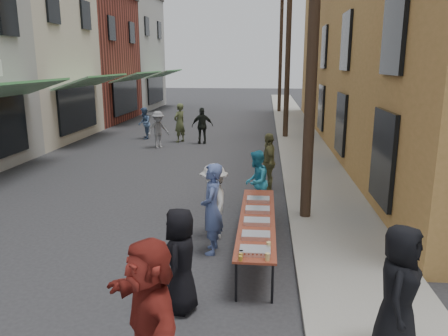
% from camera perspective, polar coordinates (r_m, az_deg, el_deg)
% --- Properties ---
extents(ground, '(120.00, 120.00, 0.00)m').
position_cam_1_polar(ground, '(8.86, -17.26, -12.23)').
color(ground, '#28282B').
rests_on(ground, ground).
extents(sidewalk, '(2.20, 60.00, 0.10)m').
position_cam_1_polar(sidewalk, '(22.69, 9.76, 3.96)').
color(sidewalk, gray).
rests_on(sidewalk, ground).
extents(storefront_row, '(8.00, 37.00, 9.00)m').
position_cam_1_polar(storefront_row, '(25.94, -26.05, 13.04)').
color(storefront_row, maroon).
rests_on(storefront_row, ground).
extents(building_ochre, '(10.00, 28.00, 10.00)m').
position_cam_1_polar(building_ochre, '(22.74, 26.58, 15.32)').
color(building_ochre, '#A17639').
rests_on(building_ochre, ground).
extents(utility_pole_near, '(0.26, 0.26, 9.00)m').
position_cam_1_polar(utility_pole_near, '(10.39, 11.62, 17.37)').
color(utility_pole_near, '#2D2116').
rests_on(utility_pole_near, ground).
extents(utility_pole_mid, '(0.26, 0.26, 9.00)m').
position_cam_1_polar(utility_pole_mid, '(22.35, 8.38, 15.33)').
color(utility_pole_mid, '#2D2116').
rests_on(utility_pole_mid, ground).
extents(utility_pole_far, '(0.26, 0.26, 9.00)m').
position_cam_1_polar(utility_pole_far, '(34.34, 7.41, 14.70)').
color(utility_pole_far, '#2D2116').
rests_on(utility_pole_far, ground).
extents(serving_table, '(0.70, 4.00, 0.75)m').
position_cam_1_polar(serving_table, '(8.79, 4.35, -6.79)').
color(serving_table, maroon).
rests_on(serving_table, ground).
extents(catering_tray_sausage, '(0.50, 0.33, 0.08)m').
position_cam_1_polar(catering_tray_sausage, '(7.23, 4.08, -10.75)').
color(catering_tray_sausage, maroon).
rests_on(catering_tray_sausage, serving_table).
extents(catering_tray_foil_b, '(0.50, 0.33, 0.08)m').
position_cam_1_polar(catering_tray_foil_b, '(7.83, 4.20, -8.79)').
color(catering_tray_foil_b, '#B2B2B7').
rests_on(catering_tray_foil_b, serving_table).
extents(catering_tray_buns, '(0.50, 0.33, 0.08)m').
position_cam_1_polar(catering_tray_buns, '(8.48, 4.32, -7.00)').
color(catering_tray_buns, tan).
rests_on(catering_tray_buns, serving_table).
extents(catering_tray_foil_d, '(0.50, 0.33, 0.08)m').
position_cam_1_polar(catering_tray_foil_d, '(9.14, 4.41, -5.46)').
color(catering_tray_foil_d, '#B2B2B7').
rests_on(catering_tray_foil_d, serving_table).
extents(catering_tray_buns_end, '(0.50, 0.33, 0.08)m').
position_cam_1_polar(catering_tray_buns_end, '(9.80, 4.50, -4.13)').
color(catering_tray_buns_end, tan).
rests_on(catering_tray_buns_end, serving_table).
extents(condiment_jar_a, '(0.07, 0.07, 0.08)m').
position_cam_1_polar(condiment_jar_a, '(6.97, 2.16, -11.71)').
color(condiment_jar_a, '#A57F26').
rests_on(condiment_jar_a, serving_table).
extents(condiment_jar_b, '(0.07, 0.07, 0.08)m').
position_cam_1_polar(condiment_jar_b, '(7.06, 2.21, -11.36)').
color(condiment_jar_b, '#A57F26').
rests_on(condiment_jar_b, serving_table).
extents(condiment_jar_c, '(0.07, 0.07, 0.08)m').
position_cam_1_polar(condiment_jar_c, '(7.15, 2.26, -11.03)').
color(condiment_jar_c, '#A57F26').
rests_on(condiment_jar_c, serving_table).
extents(cup_stack, '(0.08, 0.08, 0.12)m').
position_cam_1_polar(cup_stack, '(7.00, 5.70, -11.48)').
color(cup_stack, tan).
rests_on(cup_stack, serving_table).
extents(guest_front_a, '(0.60, 0.85, 1.66)m').
position_cam_1_polar(guest_front_a, '(6.85, -5.68, -11.90)').
color(guest_front_a, black).
rests_on(guest_front_a, ground).
extents(guest_front_b, '(0.46, 0.68, 1.85)m').
position_cam_1_polar(guest_front_b, '(8.75, -1.60, -5.35)').
color(guest_front_b, '#48588B').
rests_on(guest_front_b, ground).
extents(guest_front_c, '(0.77, 0.90, 1.62)m').
position_cam_1_polar(guest_front_c, '(11.16, 4.22, -1.81)').
color(guest_front_c, teal).
rests_on(guest_front_c, ground).
extents(guest_front_d, '(0.89, 1.21, 1.67)m').
position_cam_1_polar(guest_front_d, '(9.50, -1.31, -4.40)').
color(guest_front_d, beige).
rests_on(guest_front_d, ground).
extents(guest_front_e, '(0.54, 1.06, 1.74)m').
position_cam_1_polar(guest_front_e, '(13.21, 5.85, 0.84)').
color(guest_front_e, '#69673C').
rests_on(guest_front_e, ground).
extents(guest_queue_back, '(1.47, 1.77, 1.91)m').
position_cam_1_polar(guest_queue_back, '(5.30, -9.60, -18.64)').
color(guest_queue_back, maroon).
rests_on(guest_queue_back, ground).
extents(server, '(0.85, 1.00, 1.74)m').
position_cam_1_polar(server, '(6.13, 21.86, -14.62)').
color(server, black).
rests_on(server, sidewalk).
extents(passerby_left, '(1.22, 1.17, 1.66)m').
position_cam_1_polar(passerby_left, '(19.97, -8.58, 4.98)').
color(passerby_left, slate).
rests_on(passerby_left, ground).
extents(passerby_mid, '(1.08, 0.64, 1.72)m').
position_cam_1_polar(passerby_mid, '(20.77, -2.84, 5.53)').
color(passerby_mid, black).
rests_on(passerby_mid, ground).
extents(passerby_right, '(0.74, 0.82, 1.88)m').
position_cam_1_polar(passerby_right, '(21.33, -5.82, 5.89)').
color(passerby_right, '#4C5531').
rests_on(passerby_right, ground).
extents(passerby_far, '(0.76, 0.89, 1.59)m').
position_cam_1_polar(passerby_far, '(22.48, -10.37, 5.77)').
color(passerby_far, '#4C6893').
rests_on(passerby_far, ground).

